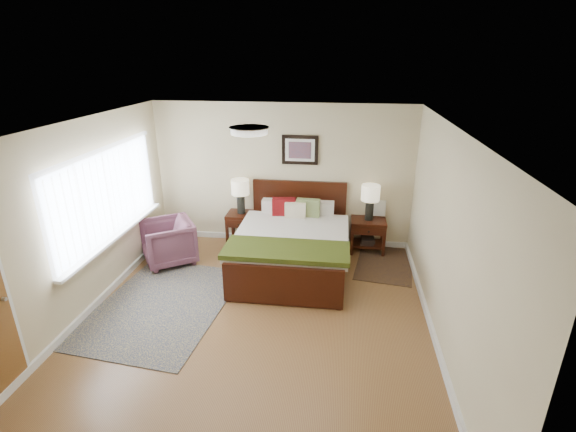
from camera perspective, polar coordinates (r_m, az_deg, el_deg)
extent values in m
plane|color=brown|center=(5.63, -4.47, -13.97)|extent=(5.00, 5.00, 0.00)
cube|color=beige|center=(7.33, -0.76, 5.54)|extent=(4.50, 0.04, 2.50)
cube|color=beige|center=(2.99, -15.71, -21.48)|extent=(4.50, 0.04, 2.50)
cube|color=beige|center=(5.90, -26.77, -0.84)|extent=(0.04, 5.00, 2.50)
cube|color=beige|center=(5.06, 20.95, -3.42)|extent=(0.04, 5.00, 2.50)
cube|color=white|center=(4.66, -5.36, 12.03)|extent=(4.50, 5.00, 0.02)
cube|color=silver|center=(6.39, -23.49, 2.73)|extent=(0.02, 2.72, 1.32)
cube|color=silver|center=(6.38, -23.37, 2.73)|extent=(0.01, 2.60, 1.20)
cube|color=silver|center=(6.58, -22.31, -2.48)|extent=(0.10, 2.72, 0.04)
cylinder|color=#999999|center=(5.01, -34.30, -9.37)|extent=(0.04, 0.04, 0.04)
cylinder|color=white|center=(4.66, -5.34, 11.54)|extent=(0.40, 0.40, 0.07)
cylinder|color=beige|center=(4.66, -5.36, 11.96)|extent=(0.44, 0.44, 0.01)
cube|color=#381408|center=(7.46, 1.55, 0.55)|extent=(1.65, 0.06, 1.16)
cube|color=#381408|center=(5.72, -0.74, -9.56)|extent=(1.65, 0.06, 0.58)
cube|color=#381408|center=(6.75, -6.09, -4.39)|extent=(0.06, 2.07, 0.19)
cube|color=#381408|center=(6.58, 7.39, -5.16)|extent=(0.06, 2.07, 0.19)
cube|color=beige|center=(6.56, 0.56, -3.75)|extent=(1.55, 2.05, 0.23)
cube|color=beige|center=(6.41, 0.46, -2.88)|extent=(1.73, 1.82, 0.10)
cube|color=#3C4112|center=(5.86, -0.25, -4.73)|extent=(1.77, 0.70, 0.07)
cube|color=beige|center=(7.23, -1.49, 1.24)|extent=(0.52, 0.18, 0.27)
cube|color=beige|center=(7.16, 4.23, 0.97)|extent=(0.52, 0.18, 0.27)
cube|color=#630B0E|center=(7.08, -0.57, 1.17)|extent=(0.40, 0.17, 0.33)
cube|color=olive|center=(7.04, 2.76, 1.02)|extent=(0.40, 0.16, 0.33)
cube|color=beige|center=(6.99, 1.01, 0.71)|extent=(0.35, 0.13, 0.29)
cube|color=black|center=(7.16, 1.65, 9.02)|extent=(0.62, 0.03, 0.50)
cube|color=silver|center=(7.14, 1.63, 8.98)|extent=(0.50, 0.01, 0.38)
cube|color=#A52D23|center=(7.13, 1.63, 8.97)|extent=(0.38, 0.01, 0.28)
cube|color=#381408|center=(7.47, -6.39, 0.22)|extent=(0.50, 0.45, 0.05)
cube|color=#381408|center=(7.46, -8.31, -2.37)|extent=(0.05, 0.05, 0.55)
cube|color=#381408|center=(7.35, -4.98, -2.57)|extent=(0.05, 0.05, 0.55)
cube|color=#381408|center=(7.80, -7.55, -1.22)|extent=(0.05, 0.05, 0.55)
cube|color=#381408|center=(7.71, -4.36, -1.40)|extent=(0.05, 0.05, 0.55)
cube|color=#381408|center=(7.31, -6.75, -1.10)|extent=(0.44, 0.03, 0.14)
cube|color=#381408|center=(7.28, 10.96, -0.69)|extent=(0.59, 0.45, 0.05)
cube|color=#381408|center=(7.21, 8.75, -3.31)|extent=(0.05, 0.05, 0.54)
cube|color=#381408|center=(7.24, 12.97, -3.50)|extent=(0.05, 0.05, 0.54)
cube|color=#381408|center=(7.56, 8.72, -2.10)|extent=(0.05, 0.05, 0.54)
cube|color=#381408|center=(7.59, 12.74, -2.28)|extent=(0.05, 0.05, 0.54)
cube|color=#381408|center=(7.13, 10.98, -2.06)|extent=(0.53, 0.03, 0.14)
cube|color=#381408|center=(7.45, 10.73, -3.71)|extent=(0.53, 0.39, 0.03)
cube|color=black|center=(7.44, 10.75, -3.50)|extent=(0.22, 0.28, 0.03)
cube|color=black|center=(7.42, 10.76, -3.26)|extent=(0.22, 0.28, 0.03)
cube|color=black|center=(7.41, 10.78, -3.01)|extent=(0.22, 0.28, 0.03)
cylinder|color=black|center=(7.40, -6.45, 1.59)|extent=(0.14, 0.14, 0.32)
cylinder|color=black|center=(7.34, -6.51, 2.91)|extent=(0.02, 0.02, 0.06)
cylinder|color=beige|center=(7.30, -6.56, 3.96)|extent=(0.31, 0.31, 0.26)
cylinder|color=black|center=(7.21, 11.06, 0.71)|extent=(0.14, 0.14, 0.32)
cylinder|color=black|center=(7.15, 11.16, 2.06)|extent=(0.02, 0.02, 0.06)
cylinder|color=beige|center=(7.11, 11.24, 3.12)|extent=(0.31, 0.31, 0.26)
imported|color=brown|center=(7.12, -16.06, -3.44)|extent=(1.09, 1.09, 0.72)
cube|color=#0D1A42|center=(6.14, -16.82, -11.53)|extent=(1.90, 2.51, 0.01)
cube|color=black|center=(7.11, 13.05, -6.38)|extent=(1.06, 1.43, 0.01)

